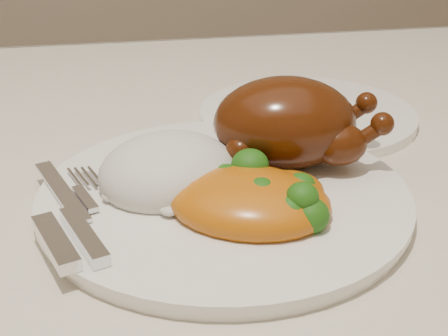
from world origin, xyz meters
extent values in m
cube|color=brown|center=(0.00, 0.00, 0.74)|extent=(1.60, 0.90, 0.04)
cube|color=beige|center=(0.00, 0.00, 0.76)|extent=(1.72, 1.02, 0.01)
cube|color=beige|center=(0.00, 0.51, 0.68)|extent=(1.72, 0.01, 0.18)
cylinder|color=white|center=(0.13, -0.03, 0.77)|extent=(0.37, 0.37, 0.01)
cylinder|color=white|center=(0.26, 0.14, 0.77)|extent=(0.24, 0.24, 0.01)
ellipsoid|color=#4E1D08|center=(0.20, 0.01, 0.82)|extent=(0.13, 0.11, 0.08)
ellipsoid|color=#4E1D08|center=(0.19, 0.01, 0.84)|extent=(0.06, 0.05, 0.03)
ellipsoid|color=#4E1D08|center=(0.24, -0.02, 0.81)|extent=(0.05, 0.04, 0.04)
sphere|color=#4E1D08|center=(0.27, -0.02, 0.83)|extent=(0.02, 0.02, 0.02)
ellipsoid|color=#4E1D08|center=(0.24, 0.03, 0.81)|extent=(0.05, 0.04, 0.04)
sphere|color=#4E1D08|center=(0.28, 0.03, 0.83)|extent=(0.02, 0.02, 0.02)
sphere|color=#4E1D08|center=(0.15, -0.01, 0.81)|extent=(0.03, 0.03, 0.03)
sphere|color=#4E1D08|center=(0.16, 0.05, 0.81)|extent=(0.03, 0.03, 0.03)
ellipsoid|color=white|center=(0.09, -0.01, 0.79)|extent=(0.15, 0.14, 0.06)
ellipsoid|color=#B7680B|center=(0.15, -0.07, 0.79)|extent=(0.15, 0.14, 0.04)
ellipsoid|color=#B7680B|center=(0.18, -0.06, 0.79)|extent=(0.06, 0.05, 0.03)
ellipsoid|color=#0E3C0A|center=(0.15, -0.08, 0.80)|extent=(0.03, 0.03, 0.03)
ellipsoid|color=#0E3C0A|center=(0.13, -0.07, 0.80)|extent=(0.02, 0.02, 0.02)
ellipsoid|color=#0E3C0A|center=(0.19, -0.07, 0.80)|extent=(0.02, 0.02, 0.02)
ellipsoid|color=#0E3C0A|center=(0.18, -0.10, 0.80)|extent=(0.02, 0.02, 0.02)
ellipsoid|color=#0E3C0A|center=(0.18, -0.10, 0.79)|extent=(0.03, 0.03, 0.03)
ellipsoid|color=#0E3C0A|center=(0.15, -0.08, 0.79)|extent=(0.03, 0.03, 0.03)
ellipsoid|color=#0E3C0A|center=(0.14, -0.05, 0.79)|extent=(0.03, 0.03, 0.03)
ellipsoid|color=#0E3C0A|center=(0.15, -0.04, 0.80)|extent=(0.03, 0.03, 0.03)
ellipsoid|color=#0E3C0A|center=(0.13, -0.04, 0.80)|extent=(0.03, 0.03, 0.03)
ellipsoid|color=#0E3C0A|center=(0.17, -0.10, 0.79)|extent=(0.03, 0.03, 0.03)
cube|color=silver|center=(0.01, -0.01, 0.78)|extent=(0.05, 0.11, 0.00)
cube|color=silver|center=(0.01, -0.09, 0.79)|extent=(0.04, 0.07, 0.01)
cube|color=silver|center=(0.02, -0.09, 0.79)|extent=(0.04, 0.08, 0.01)
cube|color=silver|center=(0.02, -0.01, 0.79)|extent=(0.04, 0.08, 0.00)
camera|label=1|loc=(0.05, -0.47, 1.02)|focal=50.00mm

